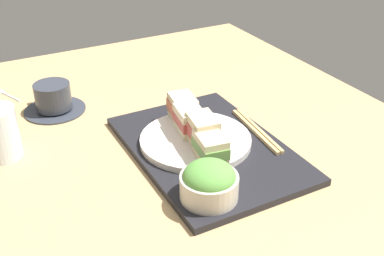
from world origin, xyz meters
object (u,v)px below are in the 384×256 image
Objects in this scene: salad_bowl at (209,182)px; sandwich_plate at (196,140)px; chopsticks_pair at (257,130)px; sandwich_inner_far at (191,120)px; sandwich_farmost at (183,108)px; coffee_cup at (53,99)px; sandwich_inner_near at (200,131)px; teaspoon at (3,92)px; sandwich_nearmost at (210,147)px.

sandwich_plate is at bearing -21.21° from salad_bowl.
sandwich_inner_far is at bearing 69.49° from chopsticks_pair.
sandwich_farmost is at bearing -8.81° from sandwich_inner_far.
chopsticks_pair is 47.49cm from coffee_cup.
sandwich_inner_near is 14.43cm from chopsticks_pair.
sandwich_inner_far reaches higher than sandwich_plate.
sandwich_plate is 1.59× the size of coffee_cup.
chopsticks_pair reaches higher than teaspoon.
sandwich_inner_far is 1.02× the size of sandwich_farmost.
coffee_cup is (32.52, 34.59, 1.24)cm from chopsticks_pair.
teaspoon is (48.00, 43.78, -1.42)cm from chopsticks_pair.
sandwich_plate is 8.77cm from sandwich_farmost.
salad_bowl is (-24.62, 7.68, -0.78)cm from sandwich_farmost.
sandwich_nearmost is 0.82× the size of teaspoon.
sandwich_inner_near is at bearing -148.31° from teaspoon.
sandwich_plate is 2.86× the size of sandwich_inner_far.
salad_bowl reaches higher than teaspoon.
chopsticks_pair is at bearing -88.06° from sandwich_inner_near.
chopsticks_pair is at bearing -99.31° from sandwich_plate.
sandwich_nearmost is 10.82cm from sandwich_inner_far.
sandwich_inner_near reaches higher than sandwich_inner_far.
sandwich_plate is 13.63cm from chopsticks_pair.
sandwich_nearmost reaches higher than chopsticks_pair.
sandwich_nearmost is 5.43cm from sandwich_inner_near.
sandwich_inner_near is at bearing 91.94° from chopsticks_pair.
sandwich_inner_near is 39.05cm from coffee_cup.
salad_bowl is at bearing 158.79° from sandwich_plate.
sandwich_inner_near is 10.82cm from sandwich_farmost.
sandwich_farmost is (5.34, -0.83, 0.00)cm from sandwich_inner_far.
sandwich_plate is 2.89× the size of sandwich_inner_near.
teaspoon is at bearing 33.52° from sandwich_plate.
salad_bowl is 0.71× the size of coffee_cup.
sandwich_farmost reaches higher than sandwich_nearmost.
sandwich_farmost is at bearing -140.11° from teaspoon.
salad_bowl is 66.95cm from teaspoon.
teaspoon is at bearing 35.49° from sandwich_inner_far.
sandwich_nearmost is 16.23cm from sandwich_farmost.
sandwich_plate is 54.96cm from teaspoon.
sandwich_inner_near is 0.79× the size of teaspoon.
sandwich_nearmost is 0.42× the size of chopsticks_pair.
sandwich_nearmost reaches higher than teaspoon.
sandwich_inner_far is 35.14cm from coffee_cup.
salad_bowl reaches higher than sandwich_inner_far.
sandwich_inner_far reaches higher than teaspoon.
sandwich_farmost is at bearing 50.06° from chopsticks_pair.
coffee_cup is at bearing -149.30° from teaspoon.
sandwich_inner_far is 0.41× the size of chopsticks_pair.
salad_bowl is 0.52× the size of chopsticks_pair.
coffee_cup reaches higher than chopsticks_pair.
sandwich_nearmost is at bearing -31.20° from salad_bowl.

